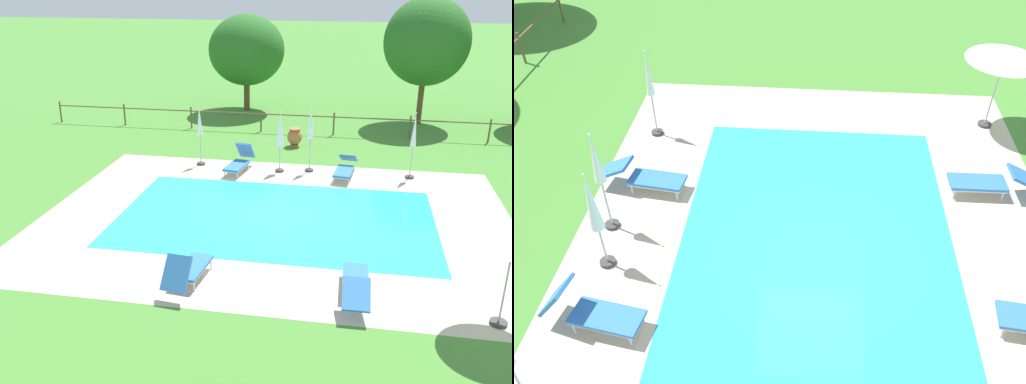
# 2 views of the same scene
# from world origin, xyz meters

# --- Properties ---
(ground_plane) EXTENTS (160.00, 160.00, 0.00)m
(ground_plane) POSITION_xyz_m (0.00, 0.00, 0.00)
(ground_plane) COLOR #478433
(pool_deck_paving) EXTENTS (14.09, 10.39, 0.01)m
(pool_deck_paving) POSITION_xyz_m (0.00, 0.00, 0.00)
(pool_deck_paving) COLOR beige
(pool_deck_paving) RESTS_ON ground
(swimming_pool_water) EXTENTS (9.48, 5.78, 0.01)m
(swimming_pool_water) POSITION_xyz_m (0.00, 0.00, 0.01)
(swimming_pool_water) COLOR #2DB7C6
(swimming_pool_water) RESTS_ON ground
(pool_coping_rim) EXTENTS (9.96, 6.26, 0.01)m
(pool_coping_rim) POSITION_xyz_m (0.00, 0.00, 0.01)
(pool_coping_rim) COLOR beige
(pool_coping_rim) RESTS_ON ground
(sun_lounger_north_near_steps) EXTENTS (0.90, 1.93, 0.99)m
(sun_lounger_north_near_steps) POSITION_xyz_m (-1.95, 3.97, 0.39)
(sun_lounger_north_near_steps) COLOR #3370BC
(sun_lounger_north_near_steps) RESTS_ON ground
(sun_lounger_north_mid) EXTENTS (0.63, 2.08, 0.71)m
(sun_lounger_north_mid) POSITION_xyz_m (2.43, -4.00, 0.35)
(sun_lounger_north_mid) COLOR #3370BC
(sun_lounger_north_mid) RESTS_ON ground
(sun_lounger_north_far) EXTENTS (0.86, 2.13, 0.72)m
(sun_lounger_north_far) POSITION_xyz_m (1.97, 4.06, 0.35)
(sun_lounger_north_far) COLOR #3370BC
(sun_lounger_north_far) RESTS_ON ground
(sun_lounger_north_end) EXTENTS (0.80, 1.91, 0.99)m
(sun_lounger_north_end) POSITION_xyz_m (-1.47, -4.16, 0.39)
(sun_lounger_north_end) COLOR #3370BC
(sun_lounger_north_end) RESTS_ON ground
(patio_umbrella_closed_row_west) EXTENTS (0.32, 0.32, 2.43)m
(patio_umbrella_closed_row_west) POSITION_xyz_m (4.29, 4.37, 1.51)
(patio_umbrella_closed_row_west) COLOR #383838
(patio_umbrella_closed_row_west) RESTS_ON ground
(patio_umbrella_closed_row_mid_west) EXTENTS (0.32, 0.32, 2.44)m
(patio_umbrella_closed_row_mid_west) POSITION_xyz_m (0.62, 4.48, 1.60)
(patio_umbrella_closed_row_mid_west) COLOR #383838
(patio_umbrella_closed_row_mid_west) RESTS_ON ground
(patio_umbrella_closed_row_centre) EXTENTS (0.32, 0.32, 2.34)m
(patio_umbrella_closed_row_centre) POSITION_xyz_m (-0.46, 4.23, 1.52)
(patio_umbrella_closed_row_centre) COLOR #383838
(patio_umbrella_closed_row_centre) RESTS_ON ground
(patio_umbrella_closed_row_mid_east) EXTENTS (0.32, 0.32, 2.33)m
(patio_umbrella_closed_row_mid_east) POSITION_xyz_m (-3.59, 4.49, 1.48)
(patio_umbrella_closed_row_mid_east) COLOR #383838
(patio_umbrella_closed_row_mid_east) RESTS_ON ground
(terracotta_urn_near_fence) EXTENTS (0.63, 0.63, 0.80)m
(terracotta_urn_near_fence) POSITION_xyz_m (-0.29, 7.60, 0.43)
(terracotta_urn_near_fence) COLOR #B7663D
(terracotta_urn_near_fence) RESTS_ON ground
(perimeter_fence) EXTENTS (23.87, 0.08, 1.05)m
(perimeter_fence) POSITION_xyz_m (-0.43, 9.74, 0.70)
(perimeter_fence) COLOR brown
(perimeter_fence) RESTS_ON ground
(tree_west_mid) EXTENTS (4.03, 4.03, 5.06)m
(tree_west_mid) POSITION_xyz_m (-3.66, 14.10, 3.21)
(tree_west_mid) COLOR brown
(tree_west_mid) RESTS_ON ground
(tree_centre) EXTENTS (4.03, 4.03, 6.04)m
(tree_centre) POSITION_xyz_m (5.34, 12.76, 3.95)
(tree_centre) COLOR brown
(tree_centre) RESTS_ON ground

